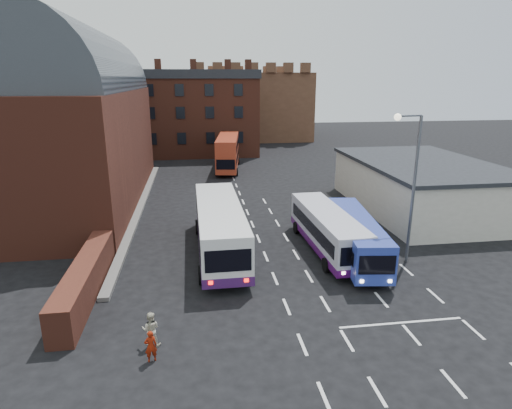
{
  "coord_description": "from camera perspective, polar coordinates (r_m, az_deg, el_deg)",
  "views": [
    {
      "loc": [
        -4.24,
        -19.48,
        10.98
      ],
      "look_at": [
        0.0,
        10.0,
        2.2
      ],
      "focal_mm": 30.0,
      "sensor_mm": 36.0,
      "label": 1
    }
  ],
  "objects": [
    {
      "name": "ground",
      "position": [
        22.76,
        3.67,
        -12.46
      ],
      "size": [
        180.0,
        180.0,
        0.0
      ],
      "primitive_type": "plane",
      "color": "black"
    },
    {
      "name": "railway_station",
      "position": [
        42.15,
        -24.08,
        10.48
      ],
      "size": [
        12.0,
        28.0,
        16.0
      ],
      "color": "#602B1E",
      "rests_on": "ground"
    },
    {
      "name": "forecourt_wall",
      "position": [
        24.46,
        -21.77,
        -9.17
      ],
      "size": [
        1.2,
        10.0,
        1.8
      ],
      "primitive_type": "cube",
      "color": "#602B1E",
      "rests_on": "ground"
    },
    {
      "name": "cream_building",
      "position": [
        39.61,
        21.15,
        2.43
      ],
      "size": [
        10.4,
        16.4,
        4.25
      ],
      "color": "beige",
      "rests_on": "ground"
    },
    {
      "name": "brick_terrace",
      "position": [
        65.73,
        -9.89,
        11.41
      ],
      "size": [
        22.0,
        10.0,
        11.0
      ],
      "primitive_type": "cube",
      "color": "brown",
      "rests_on": "ground"
    },
    {
      "name": "castle_keep",
      "position": [
        86.23,
        -1.39,
        13.12
      ],
      "size": [
        22.0,
        22.0,
        12.0
      ],
      "primitive_type": "cube",
      "color": "brown",
      "rests_on": "ground"
    },
    {
      "name": "bus_white_outbound",
      "position": [
        27.61,
        -4.86,
        -2.76
      ],
      "size": [
        3.13,
        12.02,
        3.27
      ],
      "rotation": [
        0.0,
        0.0,
        0.01
      ],
      "color": "silver",
      "rests_on": "ground"
    },
    {
      "name": "bus_white_inbound",
      "position": [
        28.41,
        9.5,
        -3.1
      ],
      "size": [
        2.74,
        9.96,
        2.7
      ],
      "rotation": [
        0.0,
        0.0,
        3.17
      ],
      "color": "silver",
      "rests_on": "ground"
    },
    {
      "name": "bus_blue",
      "position": [
        27.68,
        13.04,
        -3.93
      ],
      "size": [
        3.37,
        9.83,
        2.63
      ],
      "rotation": [
        0.0,
        0.0,
        3.02
      ],
      "color": "#2A3CA3",
      "rests_on": "ground"
    },
    {
      "name": "bus_red_double",
      "position": [
        53.39,
        -3.78,
        6.96
      ],
      "size": [
        3.71,
        10.68,
        4.19
      ],
      "rotation": [
        0.0,
        0.0,
        3.01
      ],
      "color": "#B23A21",
      "rests_on": "ground"
    },
    {
      "name": "street_lamp",
      "position": [
        26.81,
        19.92,
        3.66
      ],
      "size": [
        1.85,
        0.53,
        9.13
      ],
      "rotation": [
        0.0,
        0.0,
        0.15
      ],
      "color": "#575B63",
      "rests_on": "ground"
    },
    {
      "name": "pedestrian_red",
      "position": [
        18.53,
        -13.85,
        -17.86
      ],
      "size": [
        0.58,
        0.46,
        1.37
      ],
      "primitive_type": "imported",
      "rotation": [
        0.0,
        0.0,
        3.44
      ],
      "color": "maroon",
      "rests_on": "ground"
    },
    {
      "name": "pedestrian_beige",
      "position": [
        19.41,
        -13.85,
        -15.83
      ],
      "size": [
        0.83,
        0.69,
        1.55
      ],
      "primitive_type": "imported",
      "rotation": [
        0.0,
        0.0,
        3.0
      ],
      "color": "beige",
      "rests_on": "ground"
    }
  ]
}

